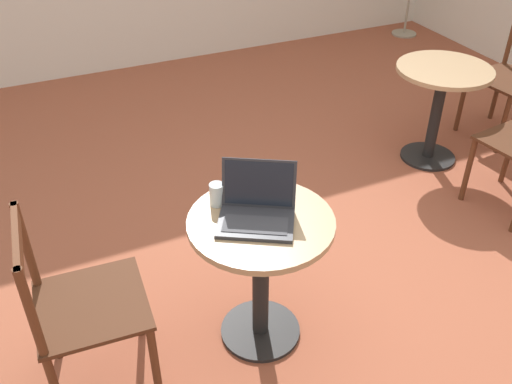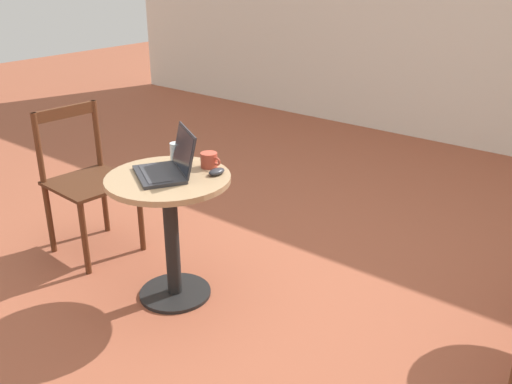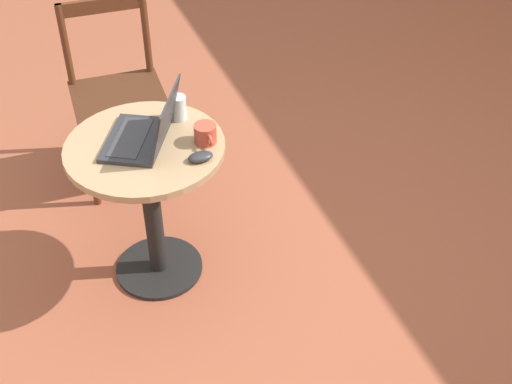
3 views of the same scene
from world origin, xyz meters
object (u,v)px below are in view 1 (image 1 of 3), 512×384
laptop (257,210)px  drinking_glass (217,194)px  chair_near_left (81,308)px  mug (254,181)px  cafe_table_near (261,254)px  cafe_table_mid (440,94)px  mouse (279,186)px  chair_mid_right (511,78)px

laptop → drinking_glass: (-0.12, 0.17, 0.00)m
chair_near_left → mug: size_ratio=7.22×
cafe_table_near → mug: (0.07, 0.23, 0.23)m
cafe_table_mid → mouse: mouse is taller
cafe_table_near → cafe_table_mid: (1.82, 1.00, 0.00)m
cafe_table_near → laptop: laptop is taller
chair_mid_right → drinking_glass: 2.85m
laptop → mouse: (0.19, 0.16, -0.03)m
chair_near_left → cafe_table_mid: bearing=20.0°
chair_mid_right → mug: size_ratio=7.22×
cafe_table_mid → mouse: bearing=-153.3°
cafe_table_mid → mug: 1.92m
chair_mid_right → laptop: bearing=-157.4°
chair_mid_right → chair_near_left: bearing=-162.9°
cafe_table_mid → chair_near_left: size_ratio=0.78×
mouse → mug: size_ratio=0.80×
cafe_table_near → mug: size_ratio=5.63×
mug → laptop: bearing=-110.9°
mouse → drinking_glass: 0.31m
chair_mid_right → mouse: bearing=-159.2°
cafe_table_near → mug: bearing=73.3°
laptop → mug: laptop is taller
mouse → cafe_table_mid: bearing=26.7°
chair_mid_right → mug: bearing=-161.2°
cafe_table_mid → mug: (-1.75, -0.77, 0.23)m
chair_near_left → drinking_glass: size_ratio=8.57×
chair_mid_right → laptop: 2.80m
cafe_table_near → drinking_glass: 0.33m
cafe_table_mid → mug: size_ratio=5.63×
laptop → cafe_table_near: bearing=-42.1°
cafe_table_mid → drinking_glass: bearing=-157.2°
cafe_table_mid → chair_near_left: bearing=-160.0°
cafe_table_mid → laptop: (-1.83, -0.99, 0.24)m
cafe_table_near → mouse: (0.17, 0.18, 0.21)m
cafe_table_near → chair_mid_right: bearing=22.9°
cafe_table_near → drinking_glass: drinking_glass is taller
cafe_table_mid → chair_mid_right: (0.74, 0.08, -0.05)m
chair_mid_right → laptop: size_ratio=2.18×
chair_near_left → chair_mid_right: same height
laptop → drinking_glass: bearing=123.8°
chair_mid_right → drinking_glass: (-2.69, -0.90, 0.29)m
chair_near_left → drinking_glass: (0.67, 0.14, 0.29)m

